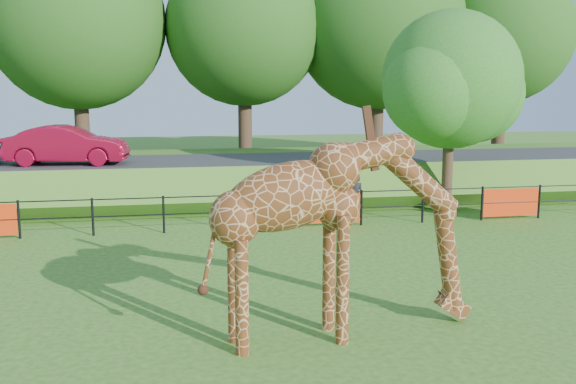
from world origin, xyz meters
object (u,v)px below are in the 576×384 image
object	(u,v)px
giraffe	(344,237)
tree_east	(453,85)
visitor	(355,195)
car_red	(67,145)

from	to	relation	value
giraffe	tree_east	world-z (taller)	tree_east
visitor	tree_east	world-z (taller)	tree_east
giraffe	visitor	xyz separation A→B (m)	(3.07, 9.82, -1.04)
giraffe	tree_east	size ratio (longest dim) A/B	0.72
car_red	tree_east	distance (m)	13.84
tree_east	visitor	bearing A→B (deg)	-174.53
car_red	tree_east	xyz separation A→B (m)	(13.07, -4.01, 2.15)
car_red	giraffe	bearing A→B (deg)	-149.10
car_red	tree_east	bearing A→B (deg)	-101.12
car_red	tree_east	size ratio (longest dim) A/B	0.64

